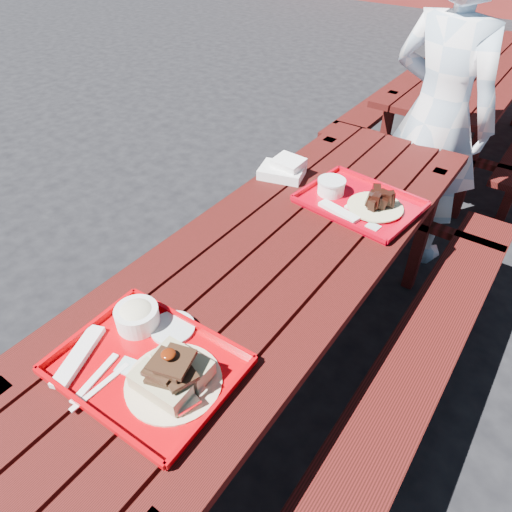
# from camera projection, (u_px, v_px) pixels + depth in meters

# --- Properties ---
(ground) EXTENTS (60.00, 60.00, 0.00)m
(ground) POSITION_uv_depth(u_px,v_px,m) (274.00, 371.00, 2.20)
(ground) COLOR black
(ground) RESTS_ON ground
(picnic_table_near) EXTENTS (1.41, 2.40, 0.75)m
(picnic_table_near) POSITION_uv_depth(u_px,v_px,m) (277.00, 286.00, 1.84)
(picnic_table_near) COLOR #450E0D
(picnic_table_near) RESTS_ON ground
(picnic_table_far) EXTENTS (1.41, 2.40, 0.75)m
(picnic_table_far) POSITION_uv_depth(u_px,v_px,m) (472.00, 89.00, 3.61)
(picnic_table_far) COLOR #450E0D
(picnic_table_far) RESTS_ON ground
(near_tray) EXTENTS (0.51, 0.43, 0.16)m
(near_tray) POSITION_uv_depth(u_px,v_px,m) (152.00, 355.00, 1.29)
(near_tray) COLOR #C10109
(near_tray) RESTS_ON picnic_table_near
(far_tray) EXTENTS (0.52, 0.43, 0.08)m
(far_tray) POSITION_uv_depth(u_px,v_px,m) (357.00, 200.00, 1.95)
(far_tray) COLOR #B90012
(far_tray) RESTS_ON picnic_table_near
(white_cloth) EXTENTS (0.23, 0.20, 0.08)m
(white_cloth) POSITION_uv_depth(u_px,v_px,m) (284.00, 169.00, 2.13)
(white_cloth) COLOR white
(white_cloth) RESTS_ON picnic_table_near
(person) EXTENTS (0.70, 0.55, 1.71)m
(person) POSITION_uv_depth(u_px,v_px,m) (438.00, 117.00, 2.44)
(person) COLOR #A3BED6
(person) RESTS_ON ground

